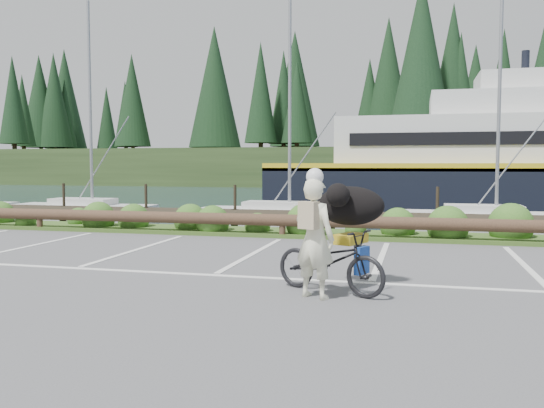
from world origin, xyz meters
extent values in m
plane|color=#4D4D4F|center=(0.00, 0.00, 0.00)|extent=(72.00, 72.00, 0.00)
plane|color=#162A35|center=(0.00, 48.00, -1.20)|extent=(160.00, 160.00, 0.00)
cube|color=#3D5B21|center=(0.00, 5.30, 0.05)|extent=(34.00, 1.60, 0.10)
imported|color=black|center=(2.07, -1.19, 0.47)|extent=(1.87, 1.26, 0.93)
imported|color=#E8E8C4|center=(1.91, -1.57, 0.83)|extent=(0.71, 0.60, 1.66)
ellipsoid|color=black|center=(2.29, -0.67, 1.23)|extent=(0.86, 1.14, 0.59)
camera|label=1|loc=(3.28, -9.36, 1.86)|focal=38.00mm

